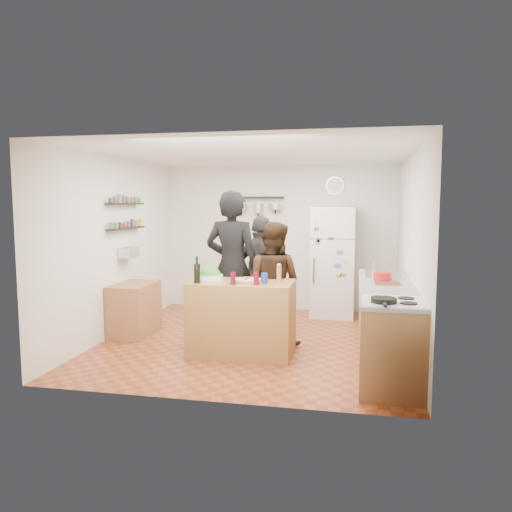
% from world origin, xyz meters
% --- Properties ---
extents(room_shell, '(4.20, 4.20, 4.20)m').
position_xyz_m(room_shell, '(0.00, 0.39, 1.25)').
color(room_shell, brown).
rests_on(room_shell, ground).
extents(prep_island, '(1.25, 0.72, 0.91)m').
position_xyz_m(prep_island, '(-0.03, -0.60, 0.46)').
color(prep_island, olive).
rests_on(prep_island, floor).
extents(pizza_board, '(0.42, 0.34, 0.02)m').
position_xyz_m(pizza_board, '(0.05, -0.62, 0.92)').
color(pizza_board, '#935535').
rests_on(pizza_board, prep_island).
extents(pizza, '(0.34, 0.34, 0.02)m').
position_xyz_m(pizza, '(0.05, -0.62, 0.94)').
color(pizza, '#CCB186').
rests_on(pizza, pizza_board).
extents(salad_bowl, '(0.32, 0.32, 0.06)m').
position_xyz_m(salad_bowl, '(-0.45, -0.55, 0.94)').
color(salad_bowl, white).
rests_on(salad_bowl, prep_island).
extents(wine_bottle, '(0.08, 0.08, 0.23)m').
position_xyz_m(wine_bottle, '(-0.53, -0.82, 1.03)').
color(wine_bottle, black).
rests_on(wine_bottle, prep_island).
extents(wine_glass_near, '(0.06, 0.06, 0.15)m').
position_xyz_m(wine_glass_near, '(-0.08, -0.84, 0.99)').
color(wine_glass_near, '#5D071D').
rests_on(wine_glass_near, prep_island).
extents(wine_glass_far, '(0.06, 0.06, 0.15)m').
position_xyz_m(wine_glass_far, '(0.19, -0.80, 0.99)').
color(wine_glass_far, maroon).
rests_on(wine_glass_far, prep_island).
extents(pepper_mill, '(0.06, 0.06, 0.18)m').
position_xyz_m(pepper_mill, '(0.42, -0.55, 1.00)').
color(pepper_mill, '#AE8249').
rests_on(pepper_mill, prep_island).
extents(salt_canister, '(0.08, 0.08, 0.13)m').
position_xyz_m(salt_canister, '(0.27, -0.72, 0.97)').
color(salt_canister, navy).
rests_on(salt_canister, prep_island).
extents(person_left, '(0.80, 0.57, 2.04)m').
position_xyz_m(person_left, '(-0.28, -0.09, 1.02)').
color(person_left, black).
rests_on(person_left, floor).
extents(person_center, '(0.93, 0.81, 1.62)m').
position_xyz_m(person_center, '(0.26, -0.10, 0.81)').
color(person_center, black).
rests_on(person_center, floor).
extents(person_back, '(1.07, 0.70, 1.68)m').
position_xyz_m(person_back, '(-0.00, 0.49, 0.84)').
color(person_back, '#282624').
rests_on(person_back, floor).
extents(counter_run, '(0.63, 2.63, 0.90)m').
position_xyz_m(counter_run, '(1.70, -0.55, 0.45)').
color(counter_run, '#9E7042').
rests_on(counter_run, floor).
extents(stove_top, '(0.60, 0.62, 0.02)m').
position_xyz_m(stove_top, '(1.70, -1.50, 0.91)').
color(stove_top, white).
rests_on(stove_top, counter_run).
extents(skillet, '(0.24, 0.24, 0.05)m').
position_xyz_m(skillet, '(1.60, -1.62, 0.94)').
color(skillet, black).
rests_on(skillet, stove_top).
extents(sink, '(0.50, 0.80, 0.03)m').
position_xyz_m(sink, '(1.70, 0.30, 0.92)').
color(sink, silver).
rests_on(sink, counter_run).
extents(cutting_board, '(0.30, 0.40, 0.02)m').
position_xyz_m(cutting_board, '(1.70, -0.42, 0.91)').
color(cutting_board, brown).
rests_on(cutting_board, counter_run).
extents(red_bowl, '(0.22, 0.22, 0.09)m').
position_xyz_m(red_bowl, '(1.65, -0.17, 0.97)').
color(red_bowl, red).
rests_on(red_bowl, counter_run).
extents(fridge, '(0.70, 0.68, 1.80)m').
position_xyz_m(fridge, '(0.95, 1.75, 0.90)').
color(fridge, white).
rests_on(fridge, floor).
extents(wall_clock, '(0.30, 0.03, 0.30)m').
position_xyz_m(wall_clock, '(0.95, 2.08, 2.15)').
color(wall_clock, silver).
rests_on(wall_clock, back_wall).
extents(spice_shelf_lower, '(0.12, 1.00, 0.02)m').
position_xyz_m(spice_shelf_lower, '(-1.93, 0.20, 1.50)').
color(spice_shelf_lower, black).
rests_on(spice_shelf_lower, left_wall).
extents(spice_shelf_upper, '(0.12, 1.00, 0.02)m').
position_xyz_m(spice_shelf_upper, '(-1.93, 0.20, 1.85)').
color(spice_shelf_upper, black).
rests_on(spice_shelf_upper, left_wall).
extents(produce_basket, '(0.18, 0.35, 0.14)m').
position_xyz_m(produce_basket, '(-1.90, 0.20, 1.15)').
color(produce_basket, silver).
rests_on(produce_basket, left_wall).
extents(side_table, '(0.50, 0.80, 0.73)m').
position_xyz_m(side_table, '(-1.74, -0.00, 0.36)').
color(side_table, '#9B6641').
rests_on(side_table, floor).
extents(pot_rack, '(0.90, 0.04, 0.04)m').
position_xyz_m(pot_rack, '(-0.35, 2.00, 1.95)').
color(pot_rack, black).
rests_on(pot_rack, back_wall).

